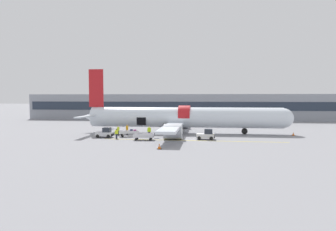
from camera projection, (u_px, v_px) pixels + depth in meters
ground_plane at (193, 139)px, 47.51m from camera, size 500.00×500.00×0.00m
apron_marking_line at (193, 141)px, 45.78m from camera, size 28.23×0.53×0.01m
terminal_strip at (199, 107)px, 90.32m from camera, size 102.83×11.30×7.54m
airplane at (182, 118)px, 54.96m from camera, size 38.82×32.44×11.92m
baggage_tug_lead at (105, 133)px, 49.35m from camera, size 2.84×1.85×1.63m
baggage_tug_mid at (206, 135)px, 46.94m from camera, size 2.91×1.85×1.64m
baggage_cart_loading at (130, 133)px, 50.39m from camera, size 4.02×2.47×1.23m
baggage_cart_queued at (144, 137)px, 46.37m from camera, size 4.09×2.08×1.00m
ground_crew_loader_a at (117, 133)px, 47.71m from camera, size 0.52×0.51×1.62m
ground_crew_loader_b at (118, 130)px, 52.18m from camera, size 0.50×0.57×1.67m
ground_crew_driver at (127, 129)px, 52.85m from camera, size 0.57×0.62×1.85m
ground_crew_supervisor at (149, 131)px, 49.85m from camera, size 0.64×0.49×1.84m
safety_cone_nose at (293, 134)px, 51.68m from camera, size 0.63×0.63×0.59m
safety_cone_engine_left at (159, 146)px, 38.28m from camera, size 0.61×0.61×0.73m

